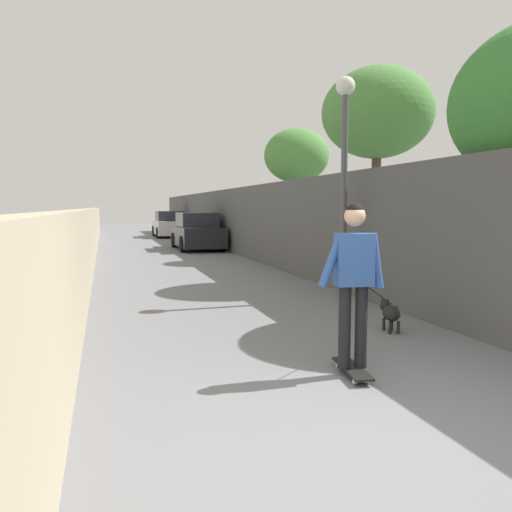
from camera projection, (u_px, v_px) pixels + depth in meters
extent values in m
plane|color=slate|center=(174.00, 260.00, 17.24)|extent=(80.00, 80.00, 0.00)
cube|color=tan|center=(88.00, 240.00, 14.50)|extent=(48.00, 0.30, 1.73)
cube|color=#4C4C4C|center=(269.00, 224.00, 15.97)|extent=(48.00, 0.30, 2.49)
cylinder|color=#473523|center=(296.00, 218.00, 17.26)|extent=(0.28, 0.28, 2.83)
ellipsoid|color=#4C843D|center=(296.00, 156.00, 17.07)|extent=(2.15, 2.15, 1.78)
cylinder|color=brown|center=(375.00, 216.00, 11.96)|extent=(0.21, 0.21, 3.15)
ellipsoid|color=#4C843D|center=(377.00, 113.00, 11.74)|extent=(2.53, 2.53, 2.05)
cylinder|color=#4C4C51|center=(344.00, 199.00, 9.74)|extent=(0.12, 0.12, 3.85)
sphere|color=silver|center=(345.00, 86.00, 9.55)|extent=(0.36, 0.36, 0.36)
cube|color=black|center=(352.00, 368.00, 5.47)|extent=(0.82, 0.31, 0.02)
cylinder|color=beige|center=(338.00, 365.00, 5.74)|extent=(0.06, 0.04, 0.06)
cylinder|color=beige|center=(350.00, 364.00, 5.76)|extent=(0.06, 0.04, 0.06)
cylinder|color=beige|center=(355.00, 381.00, 5.19)|extent=(0.06, 0.04, 0.06)
cylinder|color=beige|center=(368.00, 381.00, 5.21)|extent=(0.06, 0.04, 0.06)
cylinder|color=black|center=(345.00, 327.00, 5.41)|extent=(0.15, 0.15, 0.87)
cylinder|color=black|center=(361.00, 326.00, 5.44)|extent=(0.15, 0.15, 0.87)
cube|color=#2D5199|center=(354.00, 260.00, 5.36)|extent=(0.27, 0.41, 0.54)
cylinder|color=#2D5199|center=(332.00, 260.00, 5.32)|extent=(0.13, 0.29, 0.58)
cylinder|color=#2D5199|center=(376.00, 261.00, 5.40)|extent=(0.11, 0.19, 0.59)
sphere|color=tan|center=(355.00, 216.00, 5.32)|extent=(0.22, 0.22, 0.22)
sphere|color=black|center=(355.00, 212.00, 5.31)|extent=(0.19, 0.19, 0.19)
ellipsoid|color=black|center=(391.00, 313.00, 7.34)|extent=(0.38, 0.27, 0.22)
sphere|color=black|center=(385.00, 305.00, 7.57)|extent=(0.15, 0.15, 0.15)
cone|color=black|center=(382.00, 300.00, 7.55)|extent=(0.06, 0.06, 0.06)
cone|color=black|center=(388.00, 300.00, 7.57)|extent=(0.06, 0.06, 0.06)
cylinder|color=black|center=(384.00, 324.00, 7.46)|extent=(0.04, 0.04, 0.18)
cylinder|color=black|center=(392.00, 324.00, 7.48)|extent=(0.04, 0.04, 0.18)
cylinder|color=black|center=(390.00, 328.00, 7.24)|extent=(0.04, 0.04, 0.18)
cylinder|color=black|center=(398.00, 327.00, 7.25)|extent=(0.04, 0.04, 0.18)
cylinder|color=black|center=(398.00, 311.00, 7.11)|extent=(0.14, 0.05, 0.13)
cylinder|color=black|center=(375.00, 293.00, 6.35)|extent=(1.58, 1.42, 0.66)
cube|color=black|center=(197.00, 236.00, 21.77)|extent=(4.19, 1.70, 0.80)
cube|color=#262B33|center=(197.00, 220.00, 21.71)|extent=(2.18, 1.50, 0.60)
cylinder|color=black|center=(174.00, 240.00, 22.81)|extent=(0.64, 0.22, 0.64)
cylinder|color=black|center=(209.00, 240.00, 23.26)|extent=(0.64, 0.22, 0.64)
cylinder|color=black|center=(183.00, 244.00, 20.33)|extent=(0.64, 0.22, 0.64)
cylinder|color=black|center=(222.00, 243.00, 20.78)|extent=(0.64, 0.22, 0.64)
cube|color=silver|center=(170.00, 228.00, 30.83)|extent=(4.00, 1.70, 0.80)
cube|color=#262B33|center=(169.00, 216.00, 30.77)|extent=(2.08, 1.50, 0.60)
cylinder|color=black|center=(154.00, 231.00, 31.82)|extent=(0.64, 0.22, 0.64)
cylinder|color=black|center=(180.00, 230.00, 32.26)|extent=(0.64, 0.22, 0.64)
cylinder|color=black|center=(158.00, 233.00, 29.45)|extent=(0.64, 0.22, 0.64)
cylinder|color=black|center=(186.00, 232.00, 29.89)|extent=(0.64, 0.22, 0.64)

